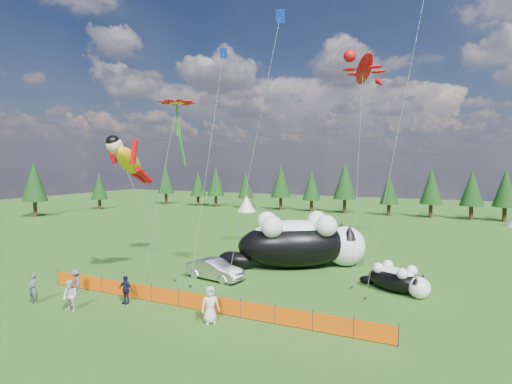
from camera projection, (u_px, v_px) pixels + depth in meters
ground at (220, 294)px, 25.33m from camera, size 160.00×160.00×0.00m
safety_fence at (193, 301)px, 22.58m from camera, size 22.06×0.06×1.10m
tree_line at (358, 190)px, 65.71m from camera, size 90.00×4.00×8.00m
festival_tents at (429, 212)px, 56.72m from camera, size 50.00×3.20×2.80m
cat_large at (301, 241)px, 31.79m from camera, size 10.80×8.33×4.34m
cat_small at (397, 279)px, 25.60m from camera, size 4.66×3.26×1.81m
car at (215, 269)px, 28.45m from camera, size 4.53×2.17×1.43m
spectator_a at (33, 289)px, 23.39m from camera, size 0.73×0.53×1.85m
spectator_b at (70, 296)px, 22.13m from camera, size 0.88×0.53×1.80m
spectator_c at (126, 290)px, 23.49m from camera, size 1.00×0.54×1.68m
spectator_d at (76, 282)px, 25.07m from camera, size 1.17×0.94×1.61m
spectator_e at (210, 305)px, 20.63m from camera, size 1.09×1.09×1.92m
superhero_kite at (129, 161)px, 27.01m from camera, size 5.12×5.21×10.49m
gecko_kite at (364, 69)px, 33.07m from camera, size 5.32×11.88×18.25m
flower_kite at (177, 105)px, 29.89m from camera, size 2.85×6.41×13.63m
diamond_kite_a at (222, 62)px, 31.78m from camera, size 1.82×7.11×18.45m
diamond_kite_b at (423, 4)px, 28.00m from camera, size 2.99×7.79×21.92m
diamond_kite_c at (276, 37)px, 21.79m from camera, size 3.84×0.88×16.94m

